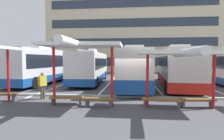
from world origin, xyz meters
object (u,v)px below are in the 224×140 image
object	(u,v)px
coach_bus_1	(90,67)
bench_3	(99,100)
coach_bus_0	(46,66)
bench_2	(67,98)
coach_bus_2	(134,69)
bench_5	(197,101)
bench_4	(161,101)
waiting_passenger_0	(43,84)
bench_1	(1,95)
waiting_shelter_2	(182,54)
waiting_shelter_1	(81,47)
coach_bus_3	(175,68)

from	to	relation	value
coach_bus_1	bench_3	world-z (taller)	coach_bus_1
coach_bus_0	bench_2	xyz separation A→B (m)	(5.43, -9.13, -1.43)
coach_bus_0	coach_bus_2	xyz separation A→B (m)	(9.13, -2.20, -0.16)
coach_bus_1	bench_5	distance (m)	12.33
bench_4	bench_5	bearing A→B (deg)	4.84
bench_5	coach_bus_2	bearing A→B (deg)	114.49
coach_bus_1	waiting_passenger_0	bearing A→B (deg)	-97.42
coach_bus_1	bench_1	xyz separation A→B (m)	(-3.31, -9.21, -1.27)
coach_bus_1	coach_bus_2	size ratio (longest dim) A/B	0.99
coach_bus_0	bench_1	distance (m)	8.87
bench_3	waiting_shelter_2	distance (m)	4.74
coach_bus_2	waiting_shelter_2	distance (m)	7.63
coach_bus_2	bench_3	xyz separation A→B (m)	(-1.89, -7.20, -1.29)
bench_1	waiting_shelter_2	distance (m)	10.38
bench_3	waiting_passenger_0	world-z (taller)	waiting_passenger_0
coach_bus_2	waiting_passenger_0	bearing A→B (deg)	-134.70
bench_2	bench_5	size ratio (longest dim) A/B	1.01
bench_2	bench_4	bearing A→B (deg)	-0.51
waiting_shelter_2	bench_2	bearing A→B (deg)	177.22
coach_bus_1	waiting_shelter_1	xyz separation A→B (m)	(1.76, -10.02, 1.49)
coach_bus_2	coach_bus_3	size ratio (longest dim) A/B	0.86
coach_bus_0	bench_5	bearing A→B (deg)	-36.42
bench_5	coach_bus_1	bearing A→B (deg)	128.67
bench_3	waiting_passenger_0	bearing A→B (deg)	158.51
bench_4	waiting_passenger_0	distance (m)	7.11
bench_2	waiting_passenger_0	distance (m)	2.39
bench_2	coach_bus_0	bearing A→B (deg)	120.74
bench_4	bench_5	xyz separation A→B (m)	(1.80, 0.15, -0.00)
coach_bus_2	coach_bus_3	xyz separation A→B (m)	(3.84, 1.28, 0.07)
bench_1	bench_4	xyz separation A→B (m)	(9.17, -0.52, 0.00)
coach_bus_0	waiting_shelter_2	size ratio (longest dim) A/B	2.53
waiting_shelter_2	bench_5	xyz separation A→B (m)	(0.90, 0.39, -2.36)
coach_bus_0	bench_3	bearing A→B (deg)	-52.42
waiting_shelter_1	bench_4	world-z (taller)	waiting_shelter_1
coach_bus_3	bench_4	xyz separation A→B (m)	(-2.53, -8.26, -1.34)
bench_3	coach_bus_2	bearing A→B (deg)	75.26
waiting_shelter_1	bench_2	world-z (taller)	waiting_shelter_1
coach_bus_1	coach_bus_3	distance (m)	8.52
waiting_shelter_2	waiting_passenger_0	bearing A→B (deg)	169.17
bench_5	bench_4	bearing A→B (deg)	-175.16
coach_bus_3	bench_1	bearing A→B (deg)	-146.51
coach_bus_2	bench_1	world-z (taller)	coach_bus_2
bench_3	waiting_passenger_0	size ratio (longest dim) A/B	0.96
waiting_shelter_2	coach_bus_1	bearing A→B (deg)	124.16
bench_3	bench_4	distance (m)	3.21
coach_bus_0	coach_bus_1	distance (m)	4.61
waiting_passenger_0	bench_5	bearing A→B (deg)	-7.22
bench_1	bench_5	xyz separation A→B (m)	(10.97, -0.36, -0.00)
bench_1	waiting_shelter_1	distance (m)	5.83
bench_4	bench_5	distance (m)	1.81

